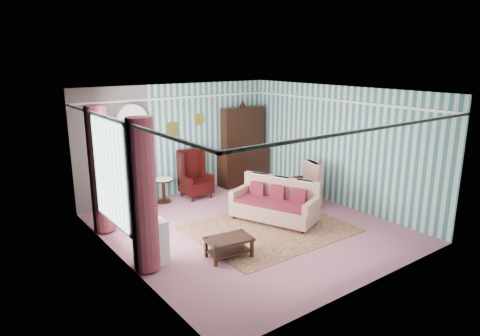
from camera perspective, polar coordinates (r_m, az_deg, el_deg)
floor at (r=9.28m, az=1.20°, el=-7.97°), size 6.00×6.00×0.00m
room_shell at (r=8.49m, az=-2.76°, el=4.03°), size 5.53×6.02×2.91m
bookcase at (r=10.65m, az=-14.02°, el=0.93°), size 0.80×0.28×2.24m
dresser_hutch at (r=12.12m, az=0.49°, el=3.30°), size 1.50×0.56×2.36m
wingback_left at (r=10.34m, az=-14.29°, el=-2.34°), size 0.76×0.80×1.25m
wingback_right at (r=11.08m, az=-5.92°, el=-0.82°), size 0.76×0.80×1.25m
seated_woman at (r=10.35m, az=-14.28°, el=-2.53°), size 0.44×0.40×1.18m
round_side_table at (r=10.91m, az=-10.12°, el=-3.00°), size 0.50×0.50×0.60m
nest_table at (r=11.37m, az=8.32°, el=-2.36°), size 0.45×0.38×0.54m
plant_stand at (r=7.75m, az=-11.78°, el=-9.83°), size 0.55×0.35×0.80m
rug at (r=9.24m, az=3.84°, el=-8.07°), size 3.20×2.60×0.01m
sofa at (r=9.48m, az=4.59°, el=-3.85°), size 1.76×2.19×1.14m
floral_armchair at (r=10.54m, az=7.98°, el=-2.59°), size 0.99×1.07×0.93m
coffee_table at (r=7.94m, az=-1.48°, el=-10.56°), size 0.90×0.64×0.38m
potted_plant_a at (r=7.36m, az=-12.21°, el=-5.96°), size 0.46×0.42×0.44m
potted_plant_b at (r=7.66m, az=-11.89°, el=-4.92°), size 0.29×0.24×0.49m
potted_plant_c at (r=7.60m, az=-12.71°, el=-5.42°), size 0.25×0.25×0.41m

